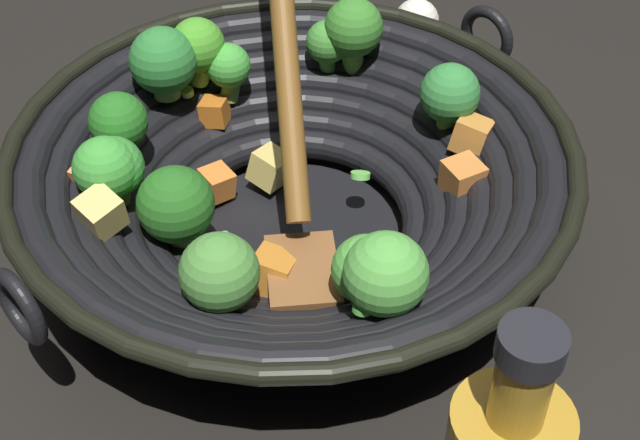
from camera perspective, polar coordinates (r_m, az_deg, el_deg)
ground_plane at (r=0.75m, az=-1.59°, el=-1.18°), size 4.00×4.00×0.00m
wok at (r=0.70m, az=-1.90°, el=2.63°), size 0.46×0.43×0.28m
garlic_bulb at (r=0.97m, az=5.92°, el=11.99°), size 0.05×0.05×0.05m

